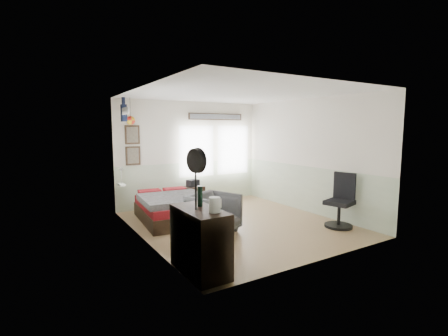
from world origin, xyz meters
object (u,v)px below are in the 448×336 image
(armchair, at_px, (214,213))
(nightstand, at_px, (193,196))
(bed, at_px, (172,208))
(task_chair, at_px, (341,205))
(dresser, at_px, (200,241))

(armchair, height_order, nightstand, armchair)
(bed, bearing_deg, task_chair, -33.41)
(bed, distance_m, task_chair, 3.54)
(nightstand, bearing_deg, bed, -141.85)
(armchair, bearing_deg, nightstand, 51.31)
(nightstand, xyz_separation_m, task_chair, (1.76, -3.22, 0.20))
(dresser, bearing_deg, bed, 76.17)
(nightstand, height_order, task_chair, task_chair)
(dresser, relative_size, task_chair, 0.91)
(dresser, bearing_deg, nightstand, 65.51)
(nightstand, distance_m, task_chair, 3.68)
(bed, relative_size, dresser, 1.91)
(task_chair, bearing_deg, nightstand, 103.68)
(armchair, distance_m, task_chair, 2.60)
(task_chair, bearing_deg, bed, 126.57)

